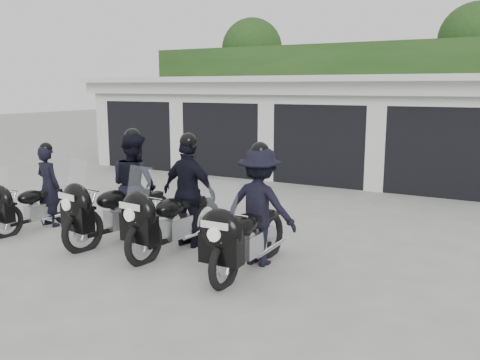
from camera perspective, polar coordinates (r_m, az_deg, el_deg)
The scene contains 7 objects.
ground at distance 9.28m, azimuth -3.31°, elevation -6.31°, with size 80.00×80.00×0.00m, color #999994.
garage_block at distance 16.32m, azimuth 11.98°, elevation 5.84°, with size 16.40×6.80×2.96m.
background_vegetation at distance 20.88m, azimuth 17.11°, elevation 10.26°, with size 20.00×3.90×5.80m.
police_bike_a at distance 10.32m, azimuth -21.87°, elevation -1.51°, with size 0.68×1.93×1.68m.
police_bike_b at distance 9.13m, azimuth -12.75°, elevation -1.32°, with size 1.09×2.30×2.02m.
police_bike_c at distance 8.41m, azimuth -6.57°, elevation -2.19°, with size 1.14×2.28×1.99m.
police_bike_d at distance 7.51m, azimuth 1.60°, elevation -3.81°, with size 1.16×2.22×1.93m.
Camera 1 is at (4.76, -7.50, 2.67)m, focal length 38.00 mm.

